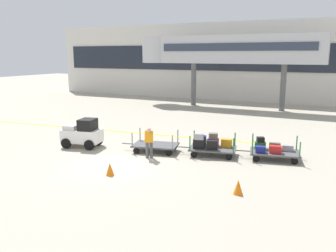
{
  "coord_description": "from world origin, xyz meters",
  "views": [
    {
      "loc": [
        9.02,
        -12.65,
        5.01
      ],
      "look_at": [
        0.55,
        4.71,
        1.05
      ],
      "focal_mm": 37.34,
      "sensor_mm": 36.0,
      "label": 1
    }
  ],
  "objects_px": {
    "baggage_handler": "(149,141)",
    "safety_cone_far": "(110,169)",
    "baggage_cart_tail": "(272,150)",
    "safety_cone_near": "(238,187)",
    "baggage_cart_lead": "(155,145)",
    "baggage_cart_middle": "(211,145)",
    "baggage_tug": "(82,134)"
  },
  "relations": [
    {
      "from": "baggage_tug",
      "to": "safety_cone_near",
      "type": "xyz_separation_m",
      "value": [
        9.47,
        -2.84,
        -0.48
      ]
    },
    {
      "from": "baggage_cart_tail",
      "to": "safety_cone_far",
      "type": "xyz_separation_m",
      "value": [
        -5.74,
        -5.39,
        -0.19
      ]
    },
    {
      "from": "baggage_cart_tail",
      "to": "safety_cone_far",
      "type": "height_order",
      "value": "baggage_cart_tail"
    },
    {
      "from": "baggage_handler",
      "to": "safety_cone_far",
      "type": "bearing_deg",
      "value": -95.35
    },
    {
      "from": "baggage_cart_lead",
      "to": "safety_cone_near",
      "type": "height_order",
      "value": "baggage_cart_lead"
    },
    {
      "from": "safety_cone_near",
      "to": "safety_cone_far",
      "type": "bearing_deg",
      "value": -176.08
    },
    {
      "from": "baggage_cart_tail",
      "to": "baggage_handler",
      "type": "xyz_separation_m",
      "value": [
        -5.47,
        -2.48,
        0.4
      ]
    },
    {
      "from": "baggage_tug",
      "to": "baggage_cart_tail",
      "type": "relative_size",
      "value": 0.74
    },
    {
      "from": "baggage_tug",
      "to": "baggage_handler",
      "type": "xyz_separation_m",
      "value": [
        4.35,
        -0.3,
        0.11
      ]
    },
    {
      "from": "baggage_cart_lead",
      "to": "baggage_handler",
      "type": "height_order",
      "value": "baggage_handler"
    },
    {
      "from": "baggage_tug",
      "to": "baggage_handler",
      "type": "bearing_deg",
      "value": -3.93
    },
    {
      "from": "baggage_cart_middle",
      "to": "baggage_handler",
      "type": "xyz_separation_m",
      "value": [
        -2.53,
        -1.83,
        0.31
      ]
    },
    {
      "from": "baggage_tug",
      "to": "baggage_cart_lead",
      "type": "height_order",
      "value": "baggage_tug"
    },
    {
      "from": "baggage_tug",
      "to": "baggage_cart_tail",
      "type": "height_order",
      "value": "baggage_tug"
    },
    {
      "from": "baggage_cart_lead",
      "to": "baggage_cart_tail",
      "type": "distance_m",
      "value": 5.9
    },
    {
      "from": "baggage_tug",
      "to": "baggage_handler",
      "type": "distance_m",
      "value": 4.36
    },
    {
      "from": "baggage_cart_tail",
      "to": "baggage_tug",
      "type": "bearing_deg",
      "value": -167.46
    },
    {
      "from": "baggage_cart_middle",
      "to": "safety_cone_far",
      "type": "height_order",
      "value": "baggage_cart_middle"
    },
    {
      "from": "baggage_tug",
      "to": "baggage_cart_tail",
      "type": "distance_m",
      "value": 10.06
    },
    {
      "from": "baggage_cart_lead",
      "to": "baggage_handler",
      "type": "xyz_separation_m",
      "value": [
        0.29,
        -1.19,
        0.52
      ]
    },
    {
      "from": "baggage_cart_tail",
      "to": "baggage_handler",
      "type": "height_order",
      "value": "baggage_handler"
    },
    {
      "from": "baggage_cart_tail",
      "to": "baggage_handler",
      "type": "distance_m",
      "value": 6.02
    },
    {
      "from": "baggage_cart_middle",
      "to": "baggage_cart_tail",
      "type": "distance_m",
      "value": 3.01
    },
    {
      "from": "baggage_tug",
      "to": "baggage_cart_middle",
      "type": "xyz_separation_m",
      "value": [
        6.88,
        1.53,
        -0.2
      ]
    },
    {
      "from": "baggage_cart_tail",
      "to": "safety_cone_near",
      "type": "bearing_deg",
      "value": -93.98
    },
    {
      "from": "baggage_cart_tail",
      "to": "safety_cone_far",
      "type": "bearing_deg",
      "value": -136.81
    },
    {
      "from": "baggage_cart_tail",
      "to": "baggage_cart_middle",
      "type": "bearing_deg",
      "value": -167.54
    },
    {
      "from": "baggage_cart_lead",
      "to": "safety_cone_near",
      "type": "relative_size",
      "value": 5.61
    },
    {
      "from": "baggage_tug",
      "to": "baggage_cart_lead",
      "type": "distance_m",
      "value": 4.18
    },
    {
      "from": "baggage_cart_lead",
      "to": "safety_cone_far",
      "type": "xyz_separation_m",
      "value": [
        0.01,
        -4.1,
        -0.07
      ]
    },
    {
      "from": "baggage_cart_middle",
      "to": "baggage_cart_tail",
      "type": "xyz_separation_m",
      "value": [
        2.94,
        0.65,
        -0.09
      ]
    },
    {
      "from": "safety_cone_near",
      "to": "baggage_cart_middle",
      "type": "bearing_deg",
      "value": 120.63
    }
  ]
}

